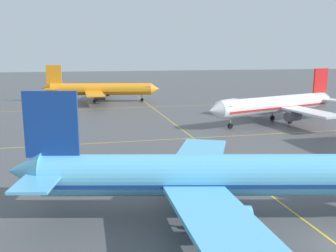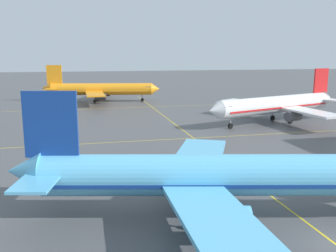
{
  "view_description": "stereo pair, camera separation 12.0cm",
  "coord_description": "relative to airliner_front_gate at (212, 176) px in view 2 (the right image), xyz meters",
  "views": [
    {
      "loc": [
        -19.51,
        -23.97,
        15.09
      ],
      "look_at": [
        -5.66,
        35.08,
        3.23
      ],
      "focal_mm": 39.87,
      "sensor_mm": 36.0,
      "label": 1
    },
    {
      "loc": [
        -19.39,
        -24.0,
        15.09
      ],
      "look_at": [
        -5.66,
        35.08,
        3.23
      ],
      "focal_mm": 39.87,
      "sensor_mm": 36.0,
      "label": 2
    }
  ],
  "objects": [
    {
      "name": "airliner_front_gate",
      "position": [
        0.0,
        0.0,
        0.0
      ],
      "size": [
        37.83,
        32.14,
        11.85
      ],
      "color": "#5BB7E5",
      "rests_on": "ground"
    },
    {
      "name": "airliner_third_row",
      "position": [
        -5.57,
        88.16,
        -0.12
      ],
      "size": [
        36.84,
        31.34,
        11.5
      ],
      "color": "orange",
      "rests_on": "ground"
    },
    {
      "name": "taxiway_markings",
      "position": [
        8.05,
        32.06,
        -4.04
      ],
      "size": [
        165.17,
        135.28,
        0.01
      ],
      "color": "yellow",
      "rests_on": "ground"
    },
    {
      "name": "ground_plane",
      "position": [
        8.05,
        -6.93,
        -4.05
      ],
      "size": [
        600.0,
        600.0,
        0.0
      ],
      "primitive_type": "plane",
      "color": "#4C4C4F"
    },
    {
      "name": "airliner_second_row",
      "position": [
        30.58,
        42.88,
        -0.09
      ],
      "size": [
        36.41,
        31.11,
        11.58
      ],
      "color": "white",
      "rests_on": "ground"
    }
  ]
}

